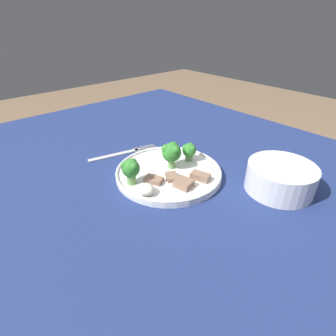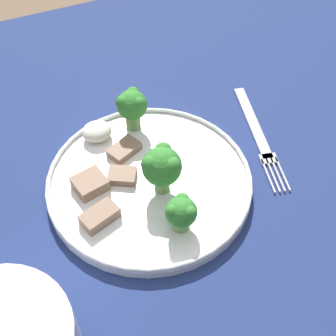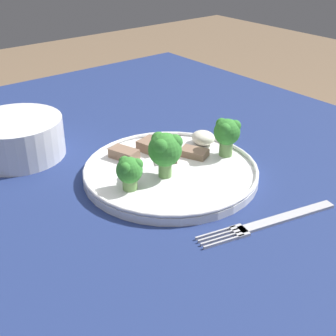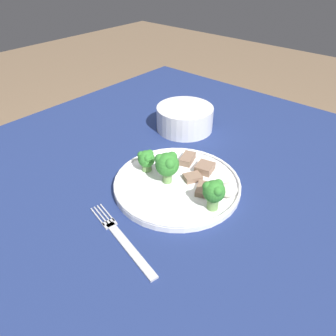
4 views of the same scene
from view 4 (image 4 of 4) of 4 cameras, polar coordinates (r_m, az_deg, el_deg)
table at (r=0.75m, az=-3.67°, el=-9.38°), size 1.28×1.02×0.75m
dinner_plate at (r=0.69m, az=1.58°, el=-2.79°), size 0.27×0.27×0.02m
fork at (r=0.59m, az=-7.99°, el=-12.20°), size 0.07×0.21×0.00m
cream_bowl at (r=0.90m, az=2.92°, el=8.56°), size 0.15×0.15×0.06m
broccoli_floret_near_rim_left at (r=0.67m, az=-0.15°, el=0.65°), size 0.05×0.05×0.07m
broccoli_floret_center_left at (r=0.71m, az=-3.79°, el=1.58°), size 0.04×0.04×0.05m
broccoli_floret_back_left at (r=0.61m, az=8.00°, el=-4.14°), size 0.04×0.04×0.06m
meat_slice_front_slice at (r=0.67m, az=6.19°, el=-3.68°), size 0.05×0.04×0.01m
meat_slice_middle_slice at (r=0.75m, az=3.41°, el=1.62°), size 0.05×0.04×0.02m
meat_slice_rear_slice at (r=0.72m, az=6.43°, el=0.03°), size 0.05×0.04×0.02m
meat_slice_edge_slice at (r=0.70m, az=4.31°, el=-1.62°), size 0.04×0.04×0.01m
sauce_dollop at (r=0.66m, az=10.41°, el=-3.76°), size 0.04×0.04×0.02m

